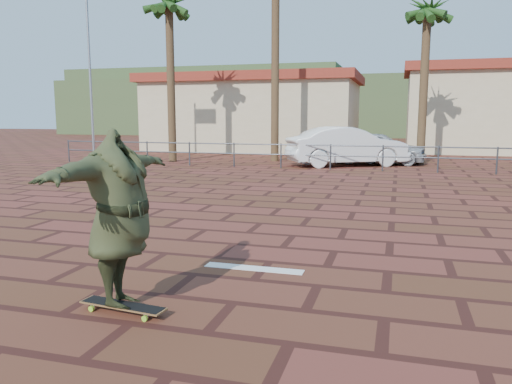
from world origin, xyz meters
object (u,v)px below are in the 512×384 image
longboard (123,306)px  car_white (347,146)px  skateboarder (119,219)px  car_silver (377,148)px

longboard → car_white: 16.85m
skateboarder → car_silver: bearing=-6.7°
longboard → car_white: bearing=94.3°
skateboarder → longboard: bearing=-4.4°
longboard → skateboarder: (-0.00, -0.00, 0.96)m
longboard → skateboarder: skateboarder is taller
car_silver → car_white: (-1.19, -1.30, 0.11)m
car_white → longboard: bearing=149.9°
car_white → car_silver: bearing=-70.3°
skateboarder → car_silver: (1.87, 18.12, -0.33)m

